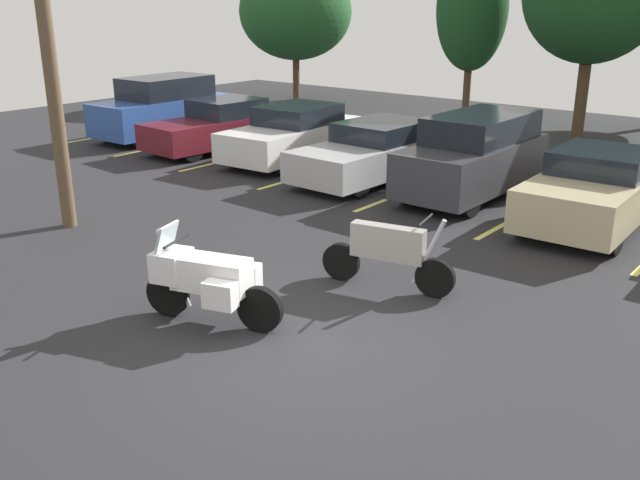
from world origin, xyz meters
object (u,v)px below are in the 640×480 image
object	(u,v)px
car_silver	(375,152)
car_charcoal	(475,156)
motorcycle_touring	(206,279)
car_blue	(163,108)
utility_pole	(45,24)
motorcycle_second	(388,253)
car_champagne	(596,189)
car_white	(294,134)
car_maroon	(220,126)

from	to	relation	value
car_silver	car_charcoal	size ratio (longest dim) A/B	1.10
motorcycle_touring	car_blue	distance (m)	14.12
car_silver	car_charcoal	world-z (taller)	car_charcoal
car_blue	car_silver	xyz separation A→B (m)	(8.43, -0.15, -0.27)
motorcycle_touring	car_charcoal	bearing A→B (deg)	91.82
utility_pole	motorcycle_second	bearing A→B (deg)	11.72
car_champagne	car_blue	bearing A→B (deg)	178.00
car_blue	car_white	size ratio (longest dim) A/B	0.96
motorcycle_touring	car_charcoal	distance (m)	8.38
car_white	car_silver	distance (m)	2.96
car_blue	car_white	distance (m)	5.49
car_blue	car_maroon	bearing A→B (deg)	-3.15
motorcycle_touring	car_maroon	xyz separation A→B (m)	(-8.54, 8.24, 0.04)
car_white	motorcycle_touring	bearing A→B (deg)	-55.57
car_champagne	utility_pole	bearing A→B (deg)	-140.33
motorcycle_second	car_blue	size ratio (longest dim) A/B	0.48
motorcycle_second	car_maroon	xyz separation A→B (m)	(-9.82, 5.64, 0.11)
motorcycle_second	car_blue	xyz separation A→B (m)	(-12.63, 5.79, 0.36)
utility_pole	motorcycle_touring	bearing A→B (deg)	-12.63
motorcycle_second	car_silver	distance (m)	7.04
car_champagne	utility_pole	xyz separation A→B (m)	(-8.07, -6.69, 3.14)
car_silver	car_charcoal	xyz separation A→B (m)	(2.66, 0.12, 0.25)
car_blue	motorcycle_second	bearing A→B (deg)	-24.64
car_white	utility_pole	bearing A→B (deg)	-86.55
car_silver	utility_pole	xyz separation A→B (m)	(-2.50, -7.04, 3.19)
car_maroon	motorcycle_touring	bearing A→B (deg)	-43.97
motorcycle_second	car_champagne	size ratio (longest dim) A/B	0.49
car_maroon	car_silver	size ratio (longest dim) A/B	0.97
car_silver	car_white	bearing A→B (deg)	174.12
car_maroon	car_silver	bearing A→B (deg)	0.09
car_champagne	utility_pole	world-z (taller)	utility_pole
car_maroon	car_blue	bearing A→B (deg)	176.85
car_silver	utility_pole	distance (m)	8.12
car_silver	motorcycle_touring	bearing A→B (deg)	-70.50
motorcycle_second	car_charcoal	distance (m)	5.98
car_charcoal	utility_pole	size ratio (longest dim) A/B	0.58
motorcycle_second	car_silver	world-z (taller)	car_silver
car_blue	car_champagne	world-z (taller)	car_blue
motorcycle_second	car_white	xyz separation A→B (m)	(-7.14, 5.95, 0.14)
motorcycle_second	car_champagne	bearing A→B (deg)	75.52
car_maroon	utility_pole	size ratio (longest dim) A/B	0.62
motorcycle_second	car_white	world-z (taller)	car_white
car_white	car_blue	bearing A→B (deg)	-178.35
motorcycle_touring	car_charcoal	world-z (taller)	car_charcoal
motorcycle_touring	utility_pole	bearing A→B (deg)	167.37
car_white	car_charcoal	world-z (taller)	car_charcoal
utility_pole	car_maroon	bearing A→B (deg)	113.95
car_white	car_silver	size ratio (longest dim) A/B	0.99
car_blue	car_silver	world-z (taller)	car_blue
car_blue	utility_pole	size ratio (longest dim) A/B	0.61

